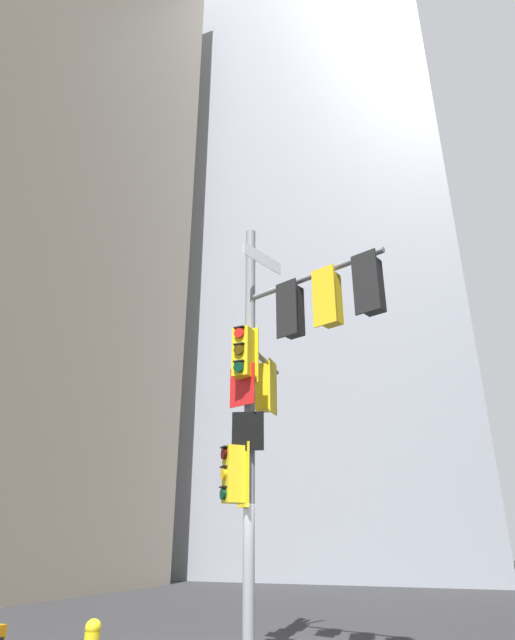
# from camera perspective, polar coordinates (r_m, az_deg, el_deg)

# --- Properties ---
(building_mid_block) EXTENTS (17.98, 17.98, 45.61)m
(building_mid_block) POSITION_cam_1_polar(r_m,az_deg,el_deg) (42.30, 7.96, 6.88)
(building_mid_block) COLOR #9399A3
(building_mid_block) RESTS_ON ground
(signal_pole_assembly) EXTENTS (3.42, 3.01, 8.24)m
(signal_pole_assembly) POSITION_cam_1_polar(r_m,az_deg,el_deg) (10.06, 2.00, -5.70)
(signal_pole_assembly) COLOR gray
(signal_pole_assembly) RESTS_ON ground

